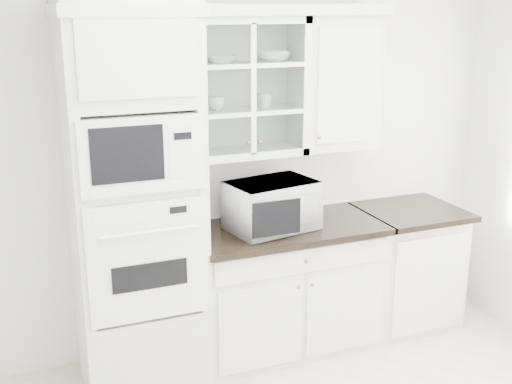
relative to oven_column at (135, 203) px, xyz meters
name	(u,v)px	position (x,y,z in m)	size (l,w,h in m)	color
room_shell	(322,129)	(0.75, -0.99, 0.58)	(4.00, 3.50, 2.70)	white
oven_column	(135,203)	(0.00, 0.00, 0.00)	(0.76, 0.68, 2.40)	silver
base_cabinet_run	(285,286)	(1.03, 0.03, -0.74)	(1.32, 0.67, 0.92)	silver
extra_base_cabinet	(405,265)	(2.03, 0.03, -0.74)	(0.72, 0.67, 0.92)	silver
upper_cabinet_glass	(244,87)	(0.78, 0.17, 0.65)	(0.80, 0.33, 0.90)	silver
upper_cabinet_solid	(336,83)	(1.46, 0.17, 0.65)	(0.55, 0.33, 0.90)	silver
crown_molding	(229,10)	(0.68, 0.14, 1.14)	(2.14, 0.38, 0.07)	silver
countertop_microwave	(270,205)	(0.90, 0.01, -0.12)	(0.56, 0.47, 0.33)	white
bowl_a	(220,59)	(0.63, 0.17, 0.83)	(0.19, 0.19, 0.05)	white
bowl_b	(274,56)	(0.99, 0.16, 0.84)	(0.21, 0.21, 0.07)	white
cup_a	(216,103)	(0.59, 0.18, 0.55)	(0.11, 0.11, 0.09)	white
cup_b	(265,101)	(0.93, 0.16, 0.56)	(0.10, 0.10, 0.09)	white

